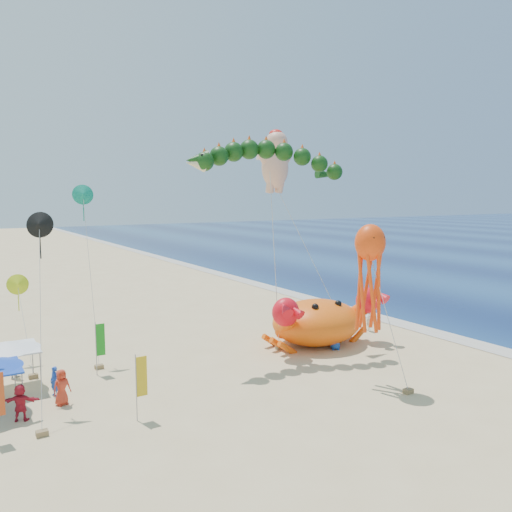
{
  "coord_description": "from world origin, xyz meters",
  "views": [
    {
      "loc": [
        -19.63,
        -25.95,
        10.4
      ],
      "look_at": [
        -2.0,
        2.0,
        6.5
      ],
      "focal_mm": 35.0,
      "sensor_mm": 36.0,
      "label": 1
    }
  ],
  "objects": [
    {
      "name": "cherub_kite",
      "position": [
        5.16,
        10.16,
        13.64
      ],
      "size": [
        3.52,
        8.1,
        16.19
      ],
      "color": "#E1A389",
      "rests_on": "ground"
    },
    {
      "name": "crab_inflatable",
      "position": [
        2.48,
        0.88,
        1.74
      ],
      "size": [
        9.02,
        5.7,
        3.95
      ],
      "color": "#FF5F0D",
      "rests_on": "ground"
    },
    {
      "name": "beachgoers",
      "position": [
        -10.32,
        0.47,
        0.88
      ],
      "size": [
        26.29,
        7.36,
        1.86
      ],
      "color": "#1D49AA",
      "rests_on": "ground"
    },
    {
      "name": "small_kites",
      "position": [
        -16.36,
        3.2,
        6.66
      ],
      "size": [
        9.89,
        11.15,
        11.26
      ],
      "color": "#D948A5",
      "rests_on": "ground"
    },
    {
      "name": "canopy_white",
      "position": [
        -17.06,
        3.25,
        2.44
      ],
      "size": [
        3.35,
        3.35,
        2.71
      ],
      "color": "gray",
      "rests_on": "ground"
    },
    {
      "name": "ground",
      "position": [
        0.0,
        0.0,
        0.0
      ],
      "size": [
        320.0,
        320.0,
        0.0
      ],
      "primitive_type": "plane",
      "color": "#D1B784",
      "rests_on": "ground"
    },
    {
      "name": "octopus_kite",
      "position": [
        0.0,
        -6.47,
        6.47
      ],
      "size": [
        2.01,
        3.18,
        8.96
      ],
      "color": "#FF440D",
      "rests_on": "ground"
    },
    {
      "name": "dragon_kite",
      "position": [
        -1.57,
        1.26,
        12.55
      ],
      "size": [
        10.94,
        3.26,
        13.75
      ],
      "color": "#0E330E",
      "rests_on": "ground"
    },
    {
      "name": "feather_flags",
      "position": [
        -15.33,
        -0.58,
        2.01
      ],
      "size": [
        7.07,
        7.17,
        3.2
      ],
      "color": "gray",
      "rests_on": "ground"
    },
    {
      "name": "foam_strip",
      "position": [
        12.0,
        0.0,
        0.01
      ],
      "size": [
        320.0,
        320.0,
        0.0
      ],
      "primitive_type": "plane",
      "color": "silver",
      "rests_on": "ground"
    }
  ]
}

